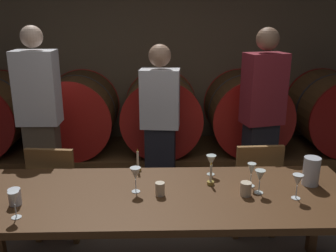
{
  "coord_description": "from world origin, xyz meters",
  "views": [
    {
      "loc": [
        -0.05,
        -2.14,
        1.96
      ],
      "look_at": [
        0.03,
        0.73,
        1.07
      ],
      "focal_mm": 40.07,
      "sensor_mm": 36.0,
      "label": 1
    }
  ],
  "objects_px": {
    "wine_barrel_right": "(246,112)",
    "pitcher": "(311,171)",
    "wine_glass_center_left": "(211,161)",
    "wine_glass_far_right": "(298,181)",
    "cup_far_left": "(15,197)",
    "wine_glass_center_right": "(251,170)",
    "chair_left": "(57,187)",
    "guest_left": "(41,123)",
    "wine_glass_right": "(260,176)",
    "chair_right": "(254,183)",
    "wine_glass_far_left": "(14,199)",
    "guest_right": "(262,120)",
    "wine_glass_left": "(135,174)",
    "wine_barrel_far_right": "(333,111)",
    "cup_center_left": "(160,189)",
    "wine_barrel_left": "(77,113)",
    "candle_right": "(211,179)",
    "candle_left": "(138,165)",
    "guest_center": "(160,126)",
    "wine_barrel_center": "(161,112)",
    "cup_center_right": "(246,189)",
    "dining_table": "(157,202)"
  },
  "relations": [
    {
      "from": "chair_right",
      "to": "candle_left",
      "type": "relative_size",
      "value": 4.7
    },
    {
      "from": "dining_table",
      "to": "guest_center",
      "type": "height_order",
      "value": "guest_center"
    },
    {
      "from": "guest_left",
      "to": "wine_glass_right",
      "type": "xyz_separation_m",
      "value": [
        1.8,
        -1.1,
        -0.06
      ]
    },
    {
      "from": "cup_center_left",
      "to": "chair_left",
      "type": "bearing_deg",
      "value": 142.42
    },
    {
      "from": "guest_right",
      "to": "wine_barrel_far_right",
      "type": "bearing_deg",
      "value": -158.81
    },
    {
      "from": "dining_table",
      "to": "guest_right",
      "type": "distance_m",
      "value": 1.58
    },
    {
      "from": "wine_barrel_right",
      "to": "pitcher",
      "type": "distance_m",
      "value": 1.81
    },
    {
      "from": "dining_table",
      "to": "candle_right",
      "type": "xyz_separation_m",
      "value": [
        0.39,
        0.13,
        0.11
      ]
    },
    {
      "from": "wine_barrel_center",
      "to": "guest_left",
      "type": "xyz_separation_m",
      "value": [
        -1.14,
        -0.84,
        0.13
      ]
    },
    {
      "from": "wine_barrel_center",
      "to": "chair_right",
      "type": "distance_m",
      "value": 1.51
    },
    {
      "from": "wine_barrel_right",
      "to": "wine_glass_center_left",
      "type": "bearing_deg",
      "value": -111.41
    },
    {
      "from": "pitcher",
      "to": "wine_glass_far_left",
      "type": "relative_size",
      "value": 1.19
    },
    {
      "from": "wine_barrel_far_right",
      "to": "pitcher",
      "type": "xyz_separation_m",
      "value": [
        -0.98,
        -1.81,
        0.05
      ]
    },
    {
      "from": "wine_barrel_far_right",
      "to": "candle_right",
      "type": "bearing_deg",
      "value": -133.42
    },
    {
      "from": "wine_glass_far_left",
      "to": "wine_glass_center_right",
      "type": "bearing_deg",
      "value": 14.27
    },
    {
      "from": "guest_left",
      "to": "wine_glass_far_left",
      "type": "xyz_separation_m",
      "value": [
        0.24,
        -1.38,
        -0.06
      ]
    },
    {
      "from": "candle_left",
      "to": "wine_glass_center_left",
      "type": "bearing_deg",
      "value": -8.51
    },
    {
      "from": "wine_glass_far_right",
      "to": "cup_far_left",
      "type": "xyz_separation_m",
      "value": [
        -1.84,
        -0.03,
        -0.07
      ]
    },
    {
      "from": "wine_barrel_center",
      "to": "guest_left",
      "type": "height_order",
      "value": "guest_left"
    },
    {
      "from": "candle_right",
      "to": "wine_glass_right",
      "type": "distance_m",
      "value": 0.35
    },
    {
      "from": "wine_barrel_center",
      "to": "wine_barrel_right",
      "type": "height_order",
      "value": "same"
    },
    {
      "from": "guest_left",
      "to": "chair_left",
      "type": "bearing_deg",
      "value": 118.81
    },
    {
      "from": "guest_left",
      "to": "wine_glass_center_left",
      "type": "xyz_separation_m",
      "value": [
        1.51,
        -0.79,
        -0.08
      ]
    },
    {
      "from": "wine_glass_left",
      "to": "chair_left",
      "type": "bearing_deg",
      "value": 138.94
    },
    {
      "from": "candle_right",
      "to": "cup_center_right",
      "type": "distance_m",
      "value": 0.27
    },
    {
      "from": "cup_far_left",
      "to": "pitcher",
      "type": "bearing_deg",
      "value": 6.8
    },
    {
      "from": "guest_center",
      "to": "wine_glass_far_right",
      "type": "relative_size",
      "value": 9.62
    },
    {
      "from": "chair_left",
      "to": "wine_glass_center_left",
      "type": "height_order",
      "value": "wine_glass_center_left"
    },
    {
      "from": "wine_barrel_left",
      "to": "wine_glass_far_left",
      "type": "bearing_deg",
      "value": -87.96
    },
    {
      "from": "chair_right",
      "to": "wine_glass_far_right",
      "type": "xyz_separation_m",
      "value": [
        0.07,
        -0.79,
        0.4
      ]
    },
    {
      "from": "wine_barrel_right",
      "to": "pitcher",
      "type": "height_order",
      "value": "wine_barrel_right"
    },
    {
      "from": "wine_barrel_right",
      "to": "wine_glass_center_right",
      "type": "height_order",
      "value": "wine_barrel_right"
    },
    {
      "from": "wine_glass_center_right",
      "to": "cup_far_left",
      "type": "bearing_deg",
      "value": -171.97
    },
    {
      "from": "guest_right",
      "to": "wine_barrel_center",
      "type": "bearing_deg",
      "value": -52.13
    },
    {
      "from": "wine_barrel_right",
      "to": "candle_right",
      "type": "relative_size",
      "value": 5.04
    },
    {
      "from": "chair_left",
      "to": "wine_glass_far_right",
      "type": "distance_m",
      "value": 1.99
    },
    {
      "from": "wine_barrel_right",
      "to": "chair_right",
      "type": "xyz_separation_m",
      "value": [
        -0.19,
        -1.24,
        -0.33
      ]
    },
    {
      "from": "cup_center_right",
      "to": "guest_right",
      "type": "bearing_deg",
      "value": 70.79
    },
    {
      "from": "wine_barrel_right",
      "to": "chair_right",
      "type": "relative_size",
      "value": 1.02
    },
    {
      "from": "guest_right",
      "to": "wine_glass_left",
      "type": "height_order",
      "value": "guest_right"
    },
    {
      "from": "wine_glass_right",
      "to": "wine_glass_far_right",
      "type": "distance_m",
      "value": 0.24
    },
    {
      "from": "wine_glass_left",
      "to": "wine_glass_center_left",
      "type": "relative_size",
      "value": 1.15
    },
    {
      "from": "wine_barrel_right",
      "to": "wine_glass_right",
      "type": "xyz_separation_m",
      "value": [
        -0.35,
        -1.93,
        0.07
      ]
    },
    {
      "from": "cup_center_left",
      "to": "wine_barrel_right",
      "type": "bearing_deg",
      "value": 62.22
    },
    {
      "from": "wine_barrel_left",
      "to": "dining_table",
      "type": "height_order",
      "value": "wine_barrel_left"
    },
    {
      "from": "dining_table",
      "to": "wine_glass_left",
      "type": "height_order",
      "value": "wine_glass_left"
    },
    {
      "from": "chair_right",
      "to": "pitcher",
      "type": "bearing_deg",
      "value": 110.2
    },
    {
      "from": "candle_left",
      "to": "pitcher",
      "type": "distance_m",
      "value": 1.28
    },
    {
      "from": "chair_right",
      "to": "candle_right",
      "type": "relative_size",
      "value": 4.93
    },
    {
      "from": "chair_left",
      "to": "guest_right",
      "type": "height_order",
      "value": "guest_right"
    }
  ]
}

